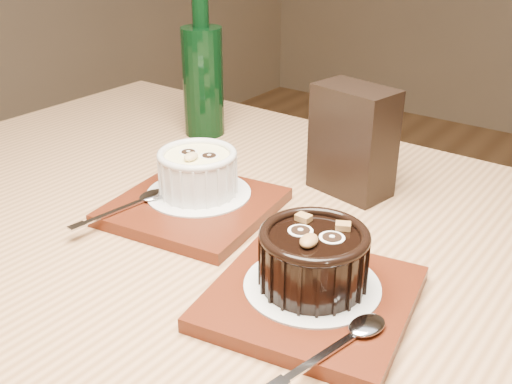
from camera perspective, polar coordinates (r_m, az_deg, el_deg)
table at (r=0.71m, az=-0.52°, el=-11.55°), size 1.21×0.81×0.75m
tray_left at (r=0.73m, az=-5.92°, el=-1.39°), size 0.20×0.20×0.01m
doily_left at (r=0.75m, az=-5.47°, el=-0.09°), size 0.13×0.13×0.00m
ramekin_white at (r=0.73m, az=-5.58°, el=2.08°), size 0.10×0.10×0.06m
spoon_left at (r=0.73m, az=-11.97°, el=-1.16°), size 0.04×0.14×0.01m
tray_right at (r=0.57m, az=5.28°, el=-10.02°), size 0.21×0.21×0.01m
doily_right at (r=0.58m, az=5.36°, el=-8.82°), size 0.13×0.13×0.00m
ramekin_dark at (r=0.56m, az=5.50°, el=-6.07°), size 0.10×0.10×0.06m
spoon_right at (r=0.51m, az=7.94°, el=-14.07°), size 0.05×0.14×0.01m
condiment_stand at (r=0.77m, az=9.21°, el=4.82°), size 0.11×0.08×0.14m
green_bottle at (r=0.96m, az=-5.08°, el=10.83°), size 0.06×0.06×0.24m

